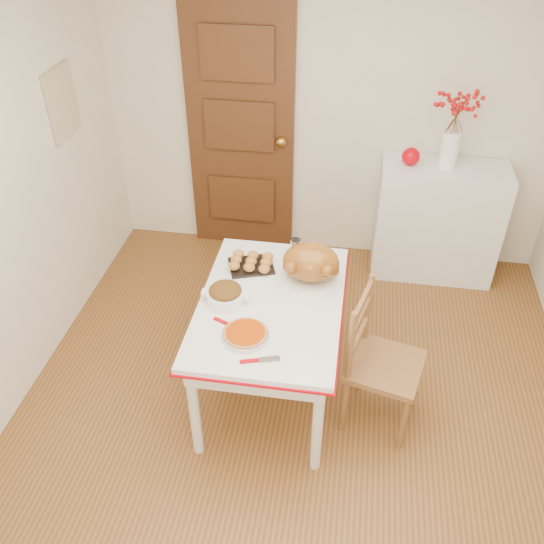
% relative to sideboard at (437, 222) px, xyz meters
% --- Properties ---
extents(floor, '(3.50, 4.00, 0.00)m').
position_rel_sideboard_xyz_m(floor, '(-0.90, -1.78, -0.47)').
color(floor, brown).
rests_on(floor, ground).
extents(wall_back, '(3.50, 0.00, 2.50)m').
position_rel_sideboard_xyz_m(wall_back, '(-0.90, 0.22, 0.78)').
color(wall_back, silver).
rests_on(wall_back, ground).
extents(door_back, '(0.85, 0.06, 2.06)m').
position_rel_sideboard_xyz_m(door_back, '(-1.60, 0.19, 0.56)').
color(door_back, '#3C2313').
rests_on(door_back, ground).
extents(photo_board, '(0.03, 0.35, 0.45)m').
position_rel_sideboard_xyz_m(photo_board, '(-2.63, -0.58, 1.03)').
color(photo_board, '#C4BA7D').
rests_on(photo_board, ground).
extents(sideboard, '(0.95, 0.42, 0.95)m').
position_rel_sideboard_xyz_m(sideboard, '(0.00, 0.00, 0.00)').
color(sideboard, silver).
rests_on(sideboard, floor).
extents(kitchen_table, '(0.85, 1.24, 0.74)m').
position_rel_sideboard_xyz_m(kitchen_table, '(-1.09, -1.49, -0.10)').
color(kitchen_table, white).
rests_on(kitchen_table, floor).
extents(chair_oak, '(0.50, 0.50, 0.93)m').
position_rel_sideboard_xyz_m(chair_oak, '(-0.39, -1.61, -0.01)').
color(chair_oak, olive).
rests_on(chair_oak, floor).
extents(berry_vase, '(0.30, 0.30, 0.58)m').
position_rel_sideboard_xyz_m(berry_vase, '(-0.01, 0.00, 0.76)').
color(berry_vase, white).
rests_on(berry_vase, sideboard).
extents(apple, '(0.13, 0.13, 0.13)m').
position_rel_sideboard_xyz_m(apple, '(-0.28, 0.00, 0.54)').
color(apple, '#B4000A').
rests_on(apple, sideboard).
extents(turkey_platter, '(0.48, 0.44, 0.25)m').
position_rel_sideboard_xyz_m(turkey_platter, '(-0.88, -1.26, 0.39)').
color(turkey_platter, '#97561B').
rests_on(turkey_platter, kitchen_table).
extents(pumpkin_pie, '(0.26, 0.26, 0.05)m').
position_rel_sideboard_xyz_m(pumpkin_pie, '(-1.17, -1.81, 0.29)').
color(pumpkin_pie, '#A53202').
rests_on(pumpkin_pie, kitchen_table).
extents(stuffing_dish, '(0.32, 0.27, 0.11)m').
position_rel_sideboard_xyz_m(stuffing_dish, '(-1.34, -1.53, 0.32)').
color(stuffing_dish, '#4F2D0F').
rests_on(stuffing_dish, kitchen_table).
extents(rolls_tray, '(0.33, 0.29, 0.07)m').
position_rel_sideboard_xyz_m(rolls_tray, '(-1.26, -1.18, 0.30)').
color(rolls_tray, '#A56837').
rests_on(rolls_tray, kitchen_table).
extents(pie_server, '(0.22, 0.12, 0.01)m').
position_rel_sideboard_xyz_m(pie_server, '(-1.06, -1.97, 0.27)').
color(pie_server, silver).
rests_on(pie_server, kitchen_table).
extents(carving_knife, '(0.25, 0.15, 0.01)m').
position_rel_sideboard_xyz_m(carving_knife, '(-1.26, -1.74, 0.27)').
color(carving_knife, silver).
rests_on(carving_knife, kitchen_table).
extents(drinking_glass, '(0.08, 0.08, 0.11)m').
position_rel_sideboard_xyz_m(drinking_glass, '(-1.00, -1.00, 0.32)').
color(drinking_glass, white).
rests_on(drinking_glass, kitchen_table).
extents(shaker_pair, '(0.09, 0.04, 0.08)m').
position_rel_sideboard_xyz_m(shaker_pair, '(-0.84, -1.06, 0.31)').
color(shaker_pair, white).
rests_on(shaker_pair, kitchen_table).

